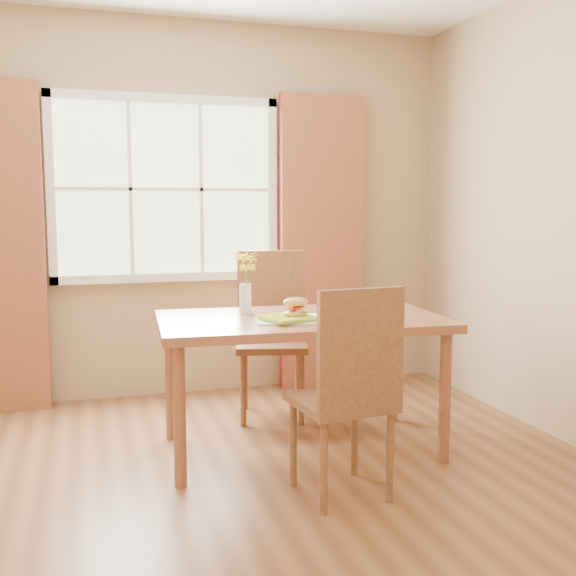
# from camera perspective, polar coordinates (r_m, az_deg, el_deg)

# --- Properties ---
(room) EXTENTS (4.24, 3.84, 2.74)m
(room) POSITION_cam_1_polar(r_m,az_deg,el_deg) (3.07, -6.21, 6.31)
(room) COLOR brown
(room) RESTS_ON ground
(window) EXTENTS (1.62, 0.06, 1.32)m
(window) POSITION_cam_1_polar(r_m,az_deg,el_deg) (4.93, -10.28, 8.22)
(window) COLOR #ACC696
(window) RESTS_ON room
(curtain_right) EXTENTS (0.65, 0.08, 2.20)m
(curtain_right) POSITION_cam_1_polar(r_m,az_deg,el_deg) (5.11, 2.89, 3.79)
(curtain_right) COLOR maroon
(curtain_right) RESTS_ON room
(dining_table) EXTENTS (1.62, 0.98, 0.77)m
(dining_table) POSITION_cam_1_polar(r_m,az_deg,el_deg) (3.78, 1.10, -3.65)
(dining_table) COLOR #945138
(dining_table) RESTS_ON room
(chair_near) EXTENTS (0.47, 0.47, 1.02)m
(chair_near) POSITION_cam_1_polar(r_m,az_deg,el_deg) (3.16, 5.25, -8.17)
(chair_near) COLOR brown
(chair_near) RESTS_ON room
(chair_far) EXTENTS (0.55, 0.55, 1.09)m
(chair_far) POSITION_cam_1_polar(r_m,az_deg,el_deg) (4.47, -1.41, -3.19)
(chair_far) COLOR brown
(chair_far) RESTS_ON room
(placemat) EXTENTS (0.51, 0.41, 0.01)m
(placemat) POSITION_cam_1_polar(r_m,az_deg,el_deg) (3.67, 0.77, -2.65)
(placemat) COLOR beige
(placemat) RESTS_ON dining_table
(plate) EXTENTS (0.32, 0.32, 0.01)m
(plate) POSITION_cam_1_polar(r_m,az_deg,el_deg) (3.62, -0.08, -2.64)
(plate) COLOR #B7D435
(plate) RESTS_ON placemat
(croissant_sandwich) EXTENTS (0.16, 0.11, 0.11)m
(croissant_sandwich) POSITION_cam_1_polar(r_m,az_deg,el_deg) (3.64, 0.64, -1.67)
(croissant_sandwich) COLOR #F3A652
(croissant_sandwich) RESTS_ON plate
(water_glass) EXTENTS (0.08, 0.08, 0.12)m
(water_glass) POSITION_cam_1_polar(r_m,az_deg,el_deg) (3.72, 4.88, -1.69)
(water_glass) COLOR silver
(water_glass) RESTS_ON dining_table
(flower_vase) EXTENTS (0.14, 0.14, 0.35)m
(flower_vase) POSITION_cam_1_polar(r_m,az_deg,el_deg) (3.86, -3.62, 0.92)
(flower_vase) COLOR silver
(flower_vase) RESTS_ON dining_table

